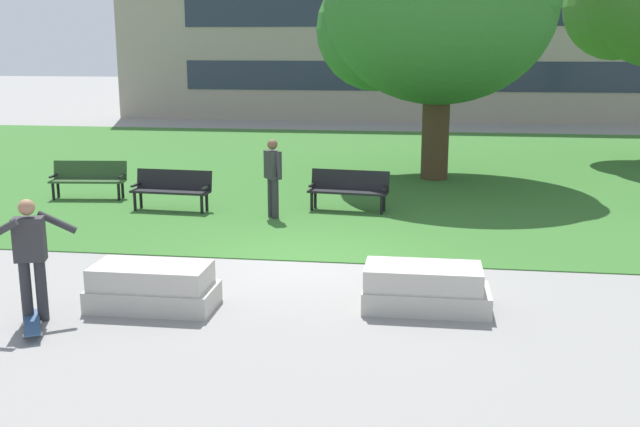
% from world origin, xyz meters
% --- Properties ---
extents(ground_plane, '(140.00, 140.00, 0.00)m').
position_xyz_m(ground_plane, '(0.00, 0.00, 0.00)').
color(ground_plane, gray).
extents(grass_lawn, '(40.00, 20.00, 0.02)m').
position_xyz_m(grass_lawn, '(0.00, 10.00, 0.01)').
color(grass_lawn, '#336628').
rests_on(grass_lawn, ground).
extents(concrete_block_center, '(1.80, 0.90, 0.64)m').
position_xyz_m(concrete_block_center, '(-1.82, -2.58, 0.31)').
color(concrete_block_center, '#B2ADA3').
rests_on(concrete_block_center, ground).
extents(concrete_block_left, '(1.80, 0.90, 0.64)m').
position_xyz_m(concrete_block_left, '(2.06, -2.09, 0.31)').
color(concrete_block_left, '#B2ADA3').
rests_on(concrete_block_left, ground).
extents(person_skateboarder, '(1.04, 0.89, 1.71)m').
position_xyz_m(person_skateboarder, '(-3.23, -3.31, 0.98)').
color(person_skateboarder, '#28282D').
rests_on(person_skateboarder, ground).
extents(skateboard, '(0.67, 0.99, 0.14)m').
position_xyz_m(skateboard, '(-3.09, -3.68, 0.09)').
color(skateboard, '#2D4C75').
rests_on(skateboard, ground).
extents(park_bench_near_left, '(1.85, 0.72, 0.90)m').
position_xyz_m(park_bench_near_left, '(0.33, 4.17, 0.54)').
color(park_bench_near_left, black).
rests_on(park_bench_near_left, grass_lawn).
extents(park_bench_near_right, '(1.83, 0.64, 0.90)m').
position_xyz_m(park_bench_near_right, '(-3.65, 3.65, 0.54)').
color(park_bench_near_right, black).
rests_on(park_bench_near_right, grass_lawn).
extents(park_bench_far_left, '(1.85, 0.72, 0.90)m').
position_xyz_m(park_bench_far_left, '(-6.10, 4.64, 0.54)').
color(park_bench_far_left, '#284723').
rests_on(park_bench_far_left, grass_lawn).
extents(tree_far_left, '(6.53, 6.22, 7.35)m').
position_xyz_m(tree_far_left, '(2.21, 8.57, 4.65)').
color(tree_far_left, '#42301E').
rests_on(tree_far_left, grass_lawn).
extents(person_bystander_near_lawn, '(0.51, 0.53, 1.71)m').
position_xyz_m(person_bystander_near_lawn, '(-1.22, 3.21, 0.98)').
color(person_bystander_near_lawn, '#28282D').
rests_on(person_bystander_near_lawn, grass_lawn).
extents(building_facade_distant, '(28.91, 1.03, 10.30)m').
position_xyz_m(building_facade_distant, '(1.10, 24.50, 5.14)').
color(building_facade_distant, gray).
rests_on(building_facade_distant, ground).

